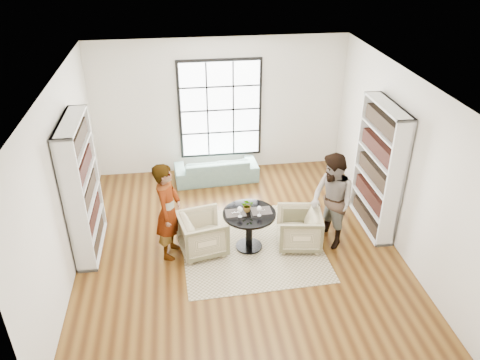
{
  "coord_description": "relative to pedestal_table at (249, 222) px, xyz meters",
  "views": [
    {
      "loc": [
        -0.88,
        -6.64,
        5.1
      ],
      "look_at": [
        0.08,
        0.4,
        1.1
      ],
      "focal_mm": 35.0,
      "sensor_mm": 36.0,
      "label": 1
    }
  ],
  "objects": [
    {
      "name": "cutlery_left",
      "position": [
        -0.23,
        0.02,
        0.21
      ],
      "size": [
        0.15,
        0.22,
        0.01
      ],
      "primitive_type": null,
      "rotation": [
        0.0,
        0.0,
        0.03
      ],
      "color": "silver",
      "rests_on": "placemat_left"
    },
    {
      "name": "person_right",
      "position": [
        1.42,
        -0.05,
        0.34
      ],
      "size": [
        0.88,
        1.0,
        1.73
      ],
      "primitive_type": "imported",
      "rotation": [
        0.0,
        0.0,
        -1.26
      ],
      "color": "gray",
      "rests_on": "ground"
    },
    {
      "name": "cutlery_right",
      "position": [
        0.21,
        0.03,
        0.21
      ],
      "size": [
        0.15,
        0.22,
        0.01
      ],
      "primitive_type": null,
      "rotation": [
        0.0,
        0.0,
        0.03
      ],
      "color": "silver",
      "rests_on": "placemat_right"
    },
    {
      "name": "armchair_right",
      "position": [
        0.87,
        -0.05,
        -0.18
      ],
      "size": [
        0.86,
        0.84,
        0.69
      ],
      "primitive_type": "imported",
      "rotation": [
        0.0,
        0.0,
        -1.72
      ],
      "color": "tan",
      "rests_on": "ground"
    },
    {
      "name": "ground",
      "position": [
        -0.18,
        0.08,
        -0.53
      ],
      "size": [
        6.0,
        6.0,
        0.0
      ],
      "primitive_type": "plane",
      "color": "brown"
    },
    {
      "name": "sofa",
      "position": [
        -0.34,
        2.53,
        -0.26
      ],
      "size": [
        1.84,
        0.82,
        0.53
      ],
      "primitive_type": "imported",
      "rotation": [
        0.0,
        0.0,
        3.2
      ],
      "color": "gray",
      "rests_on": "ground"
    },
    {
      "name": "wine_glass_right",
      "position": [
        0.15,
        -0.11,
        0.33
      ],
      "size": [
        0.08,
        0.08,
        0.18
      ],
      "color": "silver",
      "rests_on": "pedestal_table"
    },
    {
      "name": "rug",
      "position": [
        0.05,
        0.04,
        -0.52
      ],
      "size": [
        2.51,
        2.51,
        0.01
      ],
      "primitive_type": "cube",
      "rotation": [
        0.0,
        0.0,
        0.04
      ],
      "color": "tan",
      "rests_on": "ground"
    },
    {
      "name": "placemat_right",
      "position": [
        0.21,
        0.03,
        0.2
      ],
      "size": [
        0.35,
        0.27,
        0.01
      ],
      "primitive_type": "cube",
      "rotation": [
        0.0,
        0.0,
        0.03
      ],
      "color": "#2A2624",
      "rests_on": "pedestal_table"
    },
    {
      "name": "armchair_left",
      "position": [
        -0.8,
        0.02,
        -0.17
      ],
      "size": [
        0.92,
        0.9,
        0.71
      ],
      "primitive_type": "imported",
      "rotation": [
        0.0,
        0.0,
        1.78
      ],
      "color": "tan",
      "rests_on": "ground"
    },
    {
      "name": "person_left",
      "position": [
        -1.35,
        0.02,
        0.34
      ],
      "size": [
        0.58,
        0.73,
        1.74
      ],
      "primitive_type": "imported",
      "rotation": [
        0.0,
        0.0,
        1.28
      ],
      "color": "gray",
      "rests_on": "ground"
    },
    {
      "name": "pedestal_table",
      "position": [
        0.0,
        0.0,
        0.0
      ],
      "size": [
        0.91,
        0.91,
        0.73
      ],
      "rotation": [
        0.0,
        0.0,
        0.03
      ],
      "color": "black",
      "rests_on": "ground"
    },
    {
      "name": "flower_centerpiece",
      "position": [
        -0.02,
        0.06,
        0.31
      ],
      "size": [
        0.22,
        0.2,
        0.23
      ],
      "primitive_type": "imported",
      "rotation": [
        0.0,
        0.0,
        -0.09
      ],
      "color": "gray",
      "rests_on": "pedestal_table"
    },
    {
      "name": "placemat_left",
      "position": [
        -0.23,
        0.02,
        0.2
      ],
      "size": [
        0.35,
        0.27,
        0.01
      ],
      "primitive_type": "cube",
      "rotation": [
        0.0,
        0.0,
        0.03
      ],
      "color": "#2A2624",
      "rests_on": "pedestal_table"
    },
    {
      "name": "wine_glass_left",
      "position": [
        -0.17,
        -0.1,
        0.34
      ],
      "size": [
        0.09,
        0.09,
        0.19
      ],
      "color": "silver",
      "rests_on": "pedestal_table"
    },
    {
      "name": "room_shell",
      "position": [
        -0.18,
        0.63,
        0.73
      ],
      "size": [
        6.0,
        6.01,
        6.0
      ],
      "color": "silver",
      "rests_on": "ground"
    }
  ]
}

